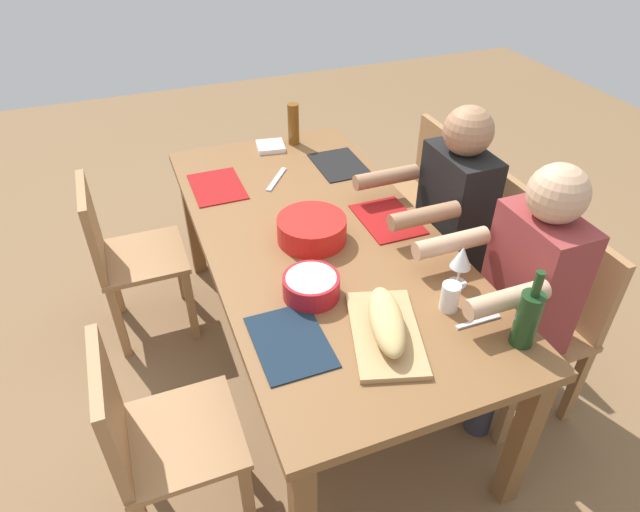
{
  "coord_description": "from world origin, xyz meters",
  "views": [
    {
      "loc": [
        -1.76,
        0.68,
        2.04
      ],
      "look_at": [
        0.0,
        0.0,
        0.63
      ],
      "focal_mm": 31.07,
      "sensor_mm": 36.0,
      "label": 1
    }
  ],
  "objects_px": {
    "chair_far_left": "(154,436)",
    "serving_bowl_salad": "(312,228)",
    "diner_near_center": "(446,215)",
    "diner_near_left": "(522,287)",
    "chair_far_right": "(123,253)",
    "bread_loaf": "(387,321)",
    "serving_bowl_pasta": "(311,285)",
    "chair_near_center": "(473,245)",
    "cutting_board": "(385,333)",
    "cup_near_left": "(450,297)",
    "beer_bottle": "(293,124)",
    "chair_near_left": "(547,317)",
    "dining_table": "(320,250)",
    "chair_near_right": "(418,192)",
    "wine_bottle": "(528,317)",
    "wine_glass": "(462,259)",
    "napkin_stack": "(271,146)"
  },
  "relations": [
    {
      "from": "chair_far_left",
      "to": "serving_bowl_salad",
      "type": "bearing_deg",
      "value": -55.28
    },
    {
      "from": "diner_near_center",
      "to": "serving_bowl_salad",
      "type": "distance_m",
      "value": 0.66
    },
    {
      "from": "diner_near_left",
      "to": "chair_far_left",
      "type": "xyz_separation_m",
      "value": [
        0.0,
        1.4,
        -0.21
      ]
    },
    {
      "from": "chair_far_right",
      "to": "serving_bowl_salad",
      "type": "bearing_deg",
      "value": -126.82
    },
    {
      "from": "chair_far_left",
      "to": "bread_loaf",
      "type": "xyz_separation_m",
      "value": [
        -0.08,
        -0.78,
        0.32
      ]
    },
    {
      "from": "serving_bowl_pasta",
      "to": "diner_near_center",
      "type": "bearing_deg",
      "value": -65.95
    },
    {
      "from": "chair_near_center",
      "to": "cutting_board",
      "type": "relative_size",
      "value": 2.12
    },
    {
      "from": "diner_near_center",
      "to": "chair_far_right",
      "type": "bearing_deg",
      "value": 68.94
    },
    {
      "from": "bread_loaf",
      "to": "serving_bowl_salad",
      "type": "bearing_deg",
      "value": 3.35
    },
    {
      "from": "cutting_board",
      "to": "serving_bowl_salad",
      "type": "bearing_deg",
      "value": 3.35
    },
    {
      "from": "chair_far_right",
      "to": "chair_far_left",
      "type": "relative_size",
      "value": 1.0
    },
    {
      "from": "serving_bowl_salad",
      "to": "cup_near_left",
      "type": "bearing_deg",
      "value": -152.01
    },
    {
      "from": "diner_near_center",
      "to": "diner_near_left",
      "type": "distance_m",
      "value": 0.54
    },
    {
      "from": "serving_bowl_salad",
      "to": "beer_bottle",
      "type": "bearing_deg",
      "value": -14.26
    },
    {
      "from": "chair_near_left",
      "to": "cutting_board",
      "type": "relative_size",
      "value": 2.12
    },
    {
      "from": "cup_near_left",
      "to": "dining_table",
      "type": "bearing_deg",
      "value": 23.61
    },
    {
      "from": "chair_near_center",
      "to": "serving_bowl_salad",
      "type": "relative_size",
      "value": 3.01
    },
    {
      "from": "chair_far_right",
      "to": "chair_near_center",
      "type": "height_order",
      "value": "same"
    },
    {
      "from": "chair_near_right",
      "to": "wine_bottle",
      "type": "bearing_deg",
      "value": 163.26
    },
    {
      "from": "chair_near_center",
      "to": "cup_near_left",
      "type": "height_order",
      "value": "chair_near_center"
    },
    {
      "from": "wine_glass",
      "to": "dining_table",
      "type": "bearing_deg",
      "value": 36.64
    },
    {
      "from": "dining_table",
      "to": "chair_near_left",
      "type": "relative_size",
      "value": 2.31
    },
    {
      "from": "cup_near_left",
      "to": "napkin_stack",
      "type": "distance_m",
      "value": 1.44
    },
    {
      "from": "diner_near_center",
      "to": "chair_near_left",
      "type": "relative_size",
      "value": 1.41
    },
    {
      "from": "diner_near_left",
      "to": "napkin_stack",
      "type": "distance_m",
      "value": 1.5
    },
    {
      "from": "beer_bottle",
      "to": "cup_near_left",
      "type": "height_order",
      "value": "beer_bottle"
    },
    {
      "from": "napkin_stack",
      "to": "dining_table",
      "type": "bearing_deg",
      "value": 177.01
    },
    {
      "from": "wine_glass",
      "to": "chair_far_right",
      "type": "bearing_deg",
      "value": 48.44
    },
    {
      "from": "chair_far_right",
      "to": "diner_near_center",
      "type": "relative_size",
      "value": 0.71
    },
    {
      "from": "chair_near_center",
      "to": "cup_near_left",
      "type": "relative_size",
      "value": 8.13
    },
    {
      "from": "serving_bowl_pasta",
      "to": "cutting_board",
      "type": "bearing_deg",
      "value": -150.17
    },
    {
      "from": "dining_table",
      "to": "diner_near_center",
      "type": "bearing_deg",
      "value": -90.0
    },
    {
      "from": "chair_near_right",
      "to": "napkin_stack",
      "type": "relative_size",
      "value": 6.07
    },
    {
      "from": "dining_table",
      "to": "cup_near_left",
      "type": "relative_size",
      "value": 18.78
    },
    {
      "from": "serving_bowl_salad",
      "to": "cup_near_left",
      "type": "distance_m",
      "value": 0.64
    },
    {
      "from": "dining_table",
      "to": "serving_bowl_salad",
      "type": "height_order",
      "value": "serving_bowl_salad"
    },
    {
      "from": "wine_glass",
      "to": "chair_far_left",
      "type": "bearing_deg",
      "value": 93.07
    },
    {
      "from": "dining_table",
      "to": "cutting_board",
      "type": "relative_size",
      "value": 4.91
    },
    {
      "from": "dining_table",
      "to": "serving_bowl_salad",
      "type": "relative_size",
      "value": 6.96
    },
    {
      "from": "bread_loaf",
      "to": "dining_table",
      "type": "bearing_deg",
      "value": -0.79
    },
    {
      "from": "chair_far_left",
      "to": "napkin_stack",
      "type": "relative_size",
      "value": 6.07
    },
    {
      "from": "chair_near_center",
      "to": "diner_near_center",
      "type": "relative_size",
      "value": 0.71
    },
    {
      "from": "cutting_board",
      "to": "cup_near_left",
      "type": "distance_m",
      "value": 0.27
    },
    {
      "from": "chair_near_center",
      "to": "bread_loaf",
      "type": "relative_size",
      "value": 2.66
    },
    {
      "from": "wine_glass",
      "to": "napkin_stack",
      "type": "height_order",
      "value": "wine_glass"
    },
    {
      "from": "serving_bowl_pasta",
      "to": "beer_bottle",
      "type": "distance_m",
      "value": 1.25
    },
    {
      "from": "chair_near_center",
      "to": "beer_bottle",
      "type": "xyz_separation_m",
      "value": [
        0.86,
        0.61,
        0.37
      ]
    },
    {
      "from": "chair_far_right",
      "to": "wine_glass",
      "type": "height_order",
      "value": "wine_glass"
    },
    {
      "from": "wine_glass",
      "to": "diner_near_left",
      "type": "bearing_deg",
      "value": -103.68
    },
    {
      "from": "chair_far_right",
      "to": "chair_near_left",
      "type": "height_order",
      "value": "same"
    }
  ]
}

